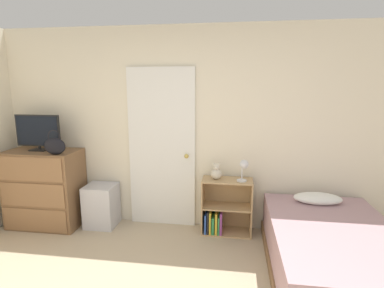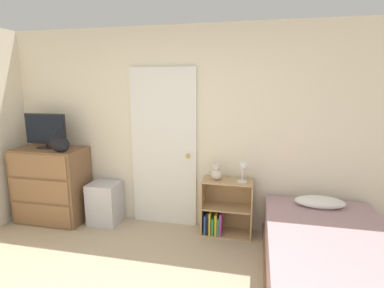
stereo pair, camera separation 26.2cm
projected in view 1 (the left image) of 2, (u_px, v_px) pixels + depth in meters
wall_back at (187, 130)px, 3.81m from camera, size 10.00×0.06×2.55m
door_closed at (162, 149)px, 3.85m from camera, size 0.86×0.09×2.05m
dresser at (45, 188)px, 3.92m from camera, size 0.92×0.51×1.01m
tv at (38, 132)px, 3.81m from camera, size 0.59×0.16×0.46m
handbag at (55, 146)px, 3.59m from camera, size 0.27×0.09×0.30m
storage_bin at (102, 205)px, 3.94m from camera, size 0.39×0.36×0.55m
bookshelf at (223, 211)px, 3.75m from camera, size 0.62×0.30×0.70m
teddy_bear at (216, 172)px, 3.66m from camera, size 0.14×0.14×0.21m
desk_lamp at (244, 166)px, 3.55m from camera, size 0.14×0.13×0.27m
bed at (333, 252)px, 2.87m from camera, size 1.19×1.82×0.61m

